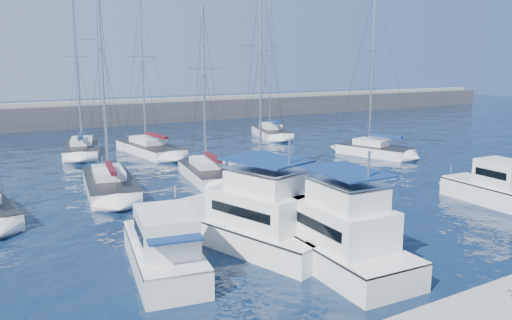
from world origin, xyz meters
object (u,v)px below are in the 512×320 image
sailboat_mid_e (375,150)px  motor_yacht_stbd_outer (494,188)px  sailboat_back_a (82,149)px  sailboat_back_b (150,148)px  motor_yacht_stbd_inner (332,237)px  motor_yacht_port_inner (251,221)px  motor_yacht_port_outer (164,251)px  sailboat_mid_c (208,173)px  sailboat_back_c (271,132)px  sailboat_mid_b (110,184)px  sailboat_mid_d (264,171)px

sailboat_mid_e → motor_yacht_stbd_outer: bearing=-125.2°
sailboat_back_a → sailboat_back_b: bearing=-13.0°
motor_yacht_stbd_inner → sailboat_mid_e: bearing=45.6°
sailboat_back_a → motor_yacht_port_inner: bearing=-72.1°
motor_yacht_stbd_inner → motor_yacht_port_outer: bearing=161.2°
motor_yacht_stbd_inner → motor_yacht_port_inner: bearing=119.3°
sailboat_mid_c → sailboat_back_a: size_ratio=0.89×
motor_yacht_stbd_outer → sailboat_back_a: 35.87m
sailboat_mid_c → sailboat_back_a: 16.95m
motor_yacht_port_outer → sailboat_mid_c: sailboat_mid_c is taller
sailboat_back_b → sailboat_mid_c: bearing=-95.5°
sailboat_back_b → sailboat_back_c: 16.67m
motor_yacht_port_inner → sailboat_back_c: size_ratio=0.65×
motor_yacht_port_outer → sailboat_mid_b: (1.51, 14.53, -0.41)m
sailboat_mid_c → motor_yacht_stbd_inner: bearing=-87.8°
motor_yacht_port_outer → sailboat_mid_d: bearing=55.6°
sailboat_mid_c → sailboat_mid_b: bearing=-171.8°
sailboat_mid_d → sailboat_back_c: (12.09, 18.01, 0.01)m
motor_yacht_stbd_outer → sailboat_mid_b: bearing=147.0°
motor_yacht_port_inner → sailboat_mid_c: sailboat_mid_c is taller
motor_yacht_stbd_outer → motor_yacht_port_inner: bearing=178.6°
sailboat_mid_b → motor_yacht_stbd_inner: bearing=-64.5°
motor_yacht_port_inner → sailboat_back_a: size_ratio=0.71×
sailboat_back_b → sailboat_mid_d: bearing=-79.9°
motor_yacht_port_inner → motor_yacht_stbd_outer: 16.67m
motor_yacht_port_outer → sailboat_back_a: (2.96, 30.30, -0.42)m
motor_yacht_stbd_outer → sailboat_back_a: size_ratio=0.40×
motor_yacht_port_outer → sailboat_back_b: 28.71m
motor_yacht_port_inner → sailboat_mid_e: 26.21m
motor_yacht_port_inner → sailboat_mid_e: sailboat_mid_e is taller
motor_yacht_stbd_inner → sailboat_back_c: bearing=64.8°
sailboat_mid_e → sailboat_back_a: sailboat_mid_e is taller
motor_yacht_port_inner → sailboat_back_b: bearing=65.1°
motor_yacht_port_inner → motor_yacht_stbd_outer: size_ratio=1.76×
sailboat_back_b → sailboat_mid_e: bearing=-39.4°
sailboat_mid_d → sailboat_back_a: sailboat_mid_d is taller
motor_yacht_port_inner → sailboat_mid_d: (8.03, 11.87, -0.61)m
motor_yacht_port_inner → sailboat_mid_b: size_ratio=0.65×
motor_yacht_port_inner → sailboat_mid_c: (3.99, 13.29, -0.62)m
sailboat_back_c → motor_yacht_stbd_inner: bearing=-101.1°
motor_yacht_port_outer → motor_yacht_port_inner: (4.83, 1.11, 0.19)m
motor_yacht_port_outer → sailboat_back_c: (24.95, 31.00, -0.40)m
motor_yacht_stbd_outer → sailboat_mid_e: (5.30, 15.95, -0.39)m
sailboat_mid_d → sailboat_mid_e: sailboat_mid_d is taller
motor_yacht_stbd_outer → sailboat_back_a: (-18.46, 30.75, -0.42)m
sailboat_mid_b → sailboat_back_b: 14.70m
motor_yacht_stbd_outer → sailboat_back_b: sailboat_back_b is taller
sailboat_back_c → motor_yacht_port_inner: bearing=-106.6°
motor_yacht_port_inner → motor_yacht_stbd_outer: motor_yacht_port_inner is taller
motor_yacht_stbd_inner → motor_yacht_stbd_outer: 14.90m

